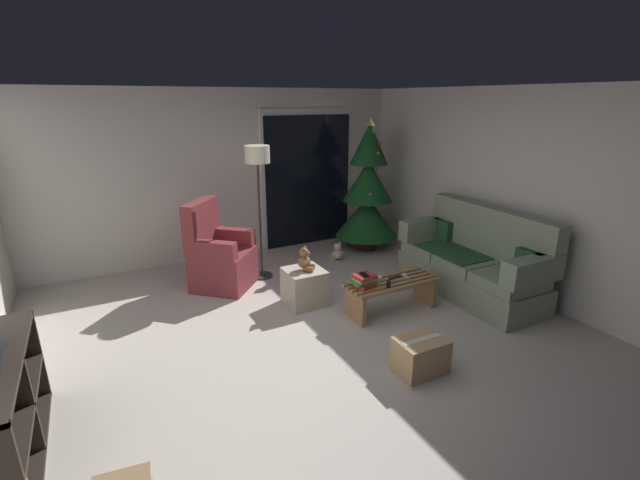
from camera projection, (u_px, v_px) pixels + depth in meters
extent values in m
plane|color=#BCB2A8|center=(317.00, 346.00, 4.32)|extent=(7.00, 7.00, 0.00)
cube|color=silver|center=(223.00, 175.00, 6.50)|extent=(5.72, 0.12, 2.50)
cube|color=silver|center=(528.00, 194.00, 5.20)|extent=(0.12, 6.00, 2.50)
cube|color=silver|center=(308.00, 178.00, 7.10)|extent=(1.60, 0.02, 2.20)
cube|color=black|center=(308.00, 182.00, 7.10)|extent=(1.50, 0.02, 2.10)
cube|color=gray|center=(468.00, 280.00, 5.45)|extent=(0.80, 1.92, 0.34)
cube|color=gray|center=(509.00, 281.00, 4.84)|extent=(0.69, 0.62, 0.14)
cube|color=gray|center=(468.00, 263.00, 5.37)|extent=(0.69, 0.62, 0.14)
cube|color=gray|center=(435.00, 248.00, 5.90)|extent=(0.69, 0.62, 0.14)
cube|color=gray|center=(491.00, 231.00, 5.39)|extent=(0.24, 1.90, 0.60)
cube|color=gray|center=(533.00, 270.00, 4.57)|extent=(0.76, 0.22, 0.28)
cube|color=gray|center=(425.00, 228.00, 6.05)|extent=(0.76, 0.22, 0.28)
cube|color=#234C2D|center=(453.00, 251.00, 5.55)|extent=(0.62, 0.91, 0.02)
cube|color=#234C2D|center=(529.00, 263.00, 4.79)|extent=(0.13, 0.32, 0.28)
cube|color=#234C2D|center=(442.00, 230.00, 5.98)|extent=(0.13, 0.32, 0.28)
cube|color=#9E7547|center=(402.00, 288.00, 4.78)|extent=(1.10, 0.05, 0.04)
cube|color=#9E7547|center=(397.00, 285.00, 4.85)|extent=(1.10, 0.05, 0.04)
cube|color=#9E7547|center=(392.00, 282.00, 4.92)|extent=(1.10, 0.05, 0.04)
cube|color=#9E7547|center=(388.00, 280.00, 5.00)|extent=(1.10, 0.05, 0.04)
cube|color=#9E7547|center=(383.00, 277.00, 5.07)|extent=(1.10, 0.05, 0.04)
cube|color=#9E7547|center=(355.00, 307.00, 4.76)|extent=(0.05, 0.36, 0.34)
cube|color=#9E7547|center=(425.00, 289.00, 5.20)|extent=(0.05, 0.36, 0.34)
cube|color=black|center=(389.00, 284.00, 4.80)|extent=(0.13, 0.15, 0.02)
cube|color=#333338|center=(394.00, 277.00, 5.00)|extent=(0.16, 0.06, 0.02)
cube|color=silver|center=(379.00, 279.00, 4.95)|extent=(0.14, 0.14, 0.02)
cube|color=#ADADB2|center=(405.00, 276.00, 5.01)|extent=(0.10, 0.16, 0.02)
cube|color=#A32D28|center=(365.00, 285.00, 4.75)|extent=(0.23, 0.19, 0.04)
cube|color=#337042|center=(363.00, 282.00, 4.75)|extent=(0.24, 0.18, 0.03)
cube|color=#B79333|center=(366.00, 279.00, 4.74)|extent=(0.27, 0.18, 0.03)
cube|color=#A32D28|center=(365.00, 276.00, 4.72)|extent=(0.23, 0.21, 0.04)
cube|color=black|center=(364.00, 275.00, 4.70)|extent=(0.09, 0.15, 0.01)
cylinder|color=#4C1E19|center=(366.00, 245.00, 7.13)|extent=(0.36, 0.36, 0.10)
cylinder|color=brown|center=(366.00, 239.00, 7.10)|extent=(0.08, 0.08, 0.12)
cone|color=#14471E|center=(367.00, 216.00, 6.98)|extent=(1.00, 1.00, 0.64)
cone|color=#14471E|center=(368.00, 181.00, 6.80)|extent=(0.79, 0.79, 0.64)
cone|color=#14471E|center=(369.00, 143.00, 6.62)|extent=(0.58, 0.58, 0.64)
sphere|color=gold|center=(377.00, 153.00, 6.51)|extent=(0.06, 0.06, 0.06)
sphere|color=#1E8C33|center=(359.00, 152.00, 6.79)|extent=(0.06, 0.06, 0.06)
sphere|color=red|center=(379.00, 144.00, 6.55)|extent=(0.06, 0.06, 0.06)
sphere|color=#1E8C33|center=(355.00, 161.00, 6.78)|extent=(0.06, 0.06, 0.06)
sphere|color=#B233A5|center=(370.00, 195.00, 6.53)|extent=(0.06, 0.06, 0.06)
sphere|color=gold|center=(374.00, 173.00, 7.02)|extent=(0.06, 0.06, 0.06)
sphere|color=gold|center=(357.00, 151.00, 6.70)|extent=(0.06, 0.06, 0.06)
sphere|color=#B233A5|center=(391.00, 205.00, 6.75)|extent=(0.06, 0.06, 0.06)
cone|color=#EAD14C|center=(370.00, 122.00, 6.52)|extent=(0.14, 0.14, 0.12)
cube|color=maroon|center=(225.00, 275.00, 5.65)|extent=(0.96, 0.96, 0.31)
cube|color=maroon|center=(223.00, 258.00, 5.57)|extent=(0.96, 0.96, 0.18)
cube|color=maroon|center=(201.00, 226.00, 5.51)|extent=(0.57, 0.61, 0.64)
cube|color=maroon|center=(233.00, 237.00, 5.76)|extent=(0.52, 0.49, 0.22)
cube|color=maroon|center=(213.00, 250.00, 5.25)|extent=(0.52, 0.49, 0.22)
cylinder|color=#2D2D30|center=(263.00, 276.00, 6.00)|extent=(0.28, 0.28, 0.02)
cylinder|color=#2D2D30|center=(260.00, 221.00, 5.76)|extent=(0.03, 0.03, 1.55)
cylinder|color=beige|center=(257.00, 154.00, 5.49)|extent=(0.32, 0.32, 0.22)
cube|color=black|center=(12.00, 460.00, 2.94)|extent=(0.40, 1.40, 0.04)
cube|color=black|center=(13.00, 361.00, 3.40)|extent=(0.40, 0.04, 0.78)
cube|color=black|center=(0.00, 414.00, 2.83)|extent=(0.40, 0.04, 0.74)
cube|color=black|center=(0.00, 414.00, 2.83)|extent=(0.40, 1.33, 0.04)
cube|color=#B2A893|center=(304.00, 287.00, 5.15)|extent=(0.44, 0.44, 0.43)
cylinder|color=brown|center=(310.00, 266.00, 5.11)|extent=(0.13, 0.12, 0.06)
cylinder|color=brown|center=(308.00, 269.00, 5.01)|extent=(0.13, 0.12, 0.06)
sphere|color=brown|center=(304.00, 262.00, 5.05)|extent=(0.15, 0.15, 0.15)
sphere|color=brown|center=(304.00, 252.00, 5.01)|extent=(0.11, 0.11, 0.11)
sphere|color=#A37A51|center=(308.00, 253.00, 5.01)|extent=(0.04, 0.04, 0.04)
sphere|color=brown|center=(305.00, 247.00, 5.04)|extent=(0.04, 0.04, 0.04)
sphere|color=brown|center=(303.00, 250.00, 4.96)|extent=(0.04, 0.04, 0.04)
sphere|color=brown|center=(307.00, 259.00, 5.11)|extent=(0.06, 0.06, 0.06)
sphere|color=brown|center=(304.00, 263.00, 4.98)|extent=(0.06, 0.06, 0.06)
cylinder|color=beige|center=(333.00, 258.00, 6.62)|extent=(0.07, 0.11, 0.06)
cylinder|color=beige|center=(338.00, 257.00, 6.67)|extent=(0.07, 0.11, 0.06)
sphere|color=beige|center=(338.00, 254.00, 6.57)|extent=(0.15, 0.15, 0.15)
sphere|color=beige|center=(338.00, 247.00, 6.53)|extent=(0.11, 0.11, 0.11)
sphere|color=#F4E5C1|center=(336.00, 247.00, 6.58)|extent=(0.04, 0.04, 0.04)
sphere|color=beige|center=(336.00, 244.00, 6.50)|extent=(0.04, 0.04, 0.04)
sphere|color=beige|center=(340.00, 243.00, 6.54)|extent=(0.04, 0.04, 0.04)
sphere|color=beige|center=(333.00, 254.00, 6.55)|extent=(0.06, 0.06, 0.06)
sphere|color=beige|center=(341.00, 252.00, 6.62)|extent=(0.06, 0.06, 0.06)
cube|color=tan|center=(121.00, 478.00, 2.48)|extent=(0.32, 0.13, 0.06)
cube|color=tan|center=(420.00, 355.00, 3.88)|extent=(0.45, 0.33, 0.32)
cube|color=beige|center=(422.00, 339.00, 3.83)|extent=(0.40, 0.07, 0.00)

